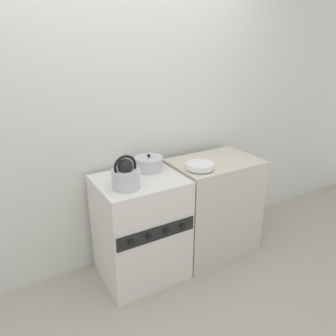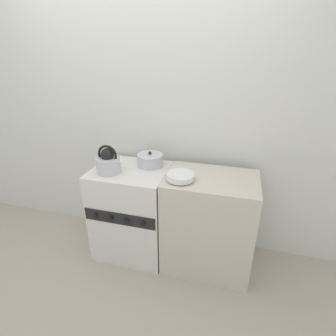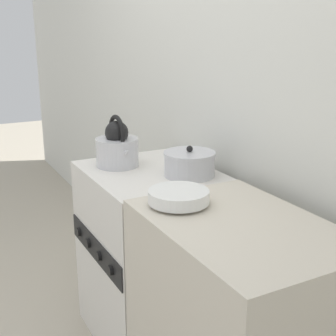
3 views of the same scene
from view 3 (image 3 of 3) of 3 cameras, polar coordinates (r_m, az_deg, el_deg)
The scene contains 5 objects.
wall_back at distance 2.22m, azimuth 5.84°, elevation 10.50°, with size 7.00×0.06×2.50m.
stove at distance 2.29m, azimuth -2.10°, elevation -10.70°, with size 0.65×0.57×0.86m.
kettle at distance 2.20m, azimuth -6.20°, elevation 2.54°, with size 0.24×0.20×0.24m.
cooking_pot at distance 2.04m, azimuth 2.63°, elevation 0.52°, with size 0.23×0.23×0.14m.
enamel_bowl at distance 1.66m, azimuth 1.31°, elevation -3.50°, with size 0.22×0.22×0.05m.
Camera 3 is at (1.84, -0.61, 1.49)m, focal length 50.00 mm.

